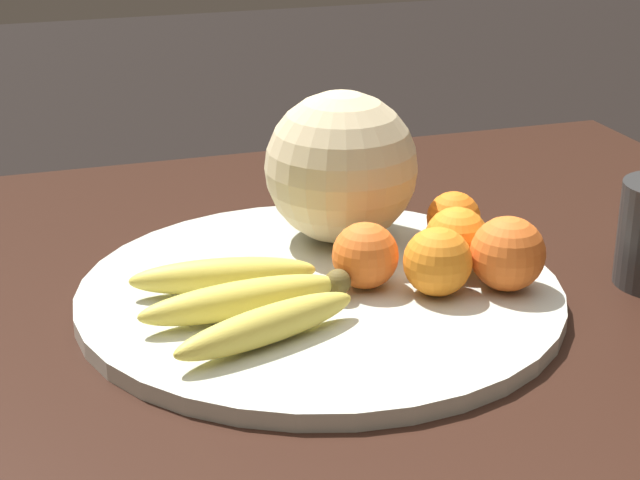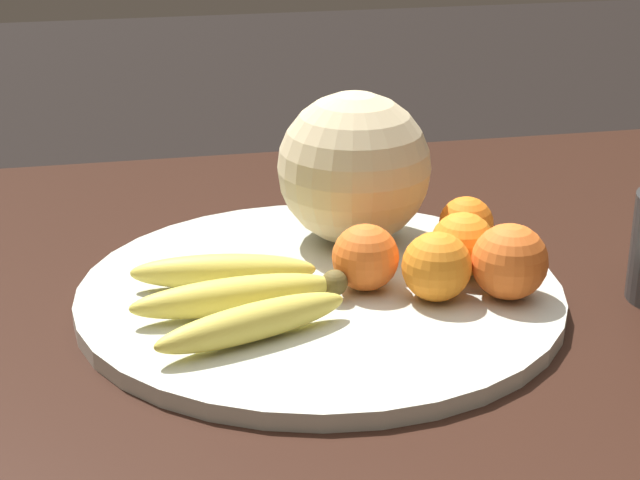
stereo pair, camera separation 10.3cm
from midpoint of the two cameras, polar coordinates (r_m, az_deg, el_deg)
kitchen_table at (r=1.09m, az=-4.17°, el=-8.77°), size 1.29×1.03×0.78m
fruit_bowl at (r=1.05m, az=-2.80°, el=-2.96°), size 0.48×0.48×0.02m
melon at (r=1.14m, az=-1.46°, el=3.86°), size 0.16×0.16×0.16m
banana_bunch at (r=0.99m, az=-7.00°, el=-3.19°), size 0.21×0.19×0.03m
orange_front_left at (r=1.08m, az=4.61°, el=0.01°), size 0.07×0.07×0.07m
orange_front_right at (r=1.03m, az=-0.32°, el=-0.98°), size 0.07×0.07×0.07m
orange_mid_center at (r=1.14m, az=4.60°, el=1.11°), size 0.06×0.06×0.06m
orange_back_left at (r=1.02m, az=3.45°, el=-1.22°), size 0.07×0.07×0.07m
orange_back_right at (r=1.04m, az=7.21°, el=-0.79°), size 0.07×0.07×0.07m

